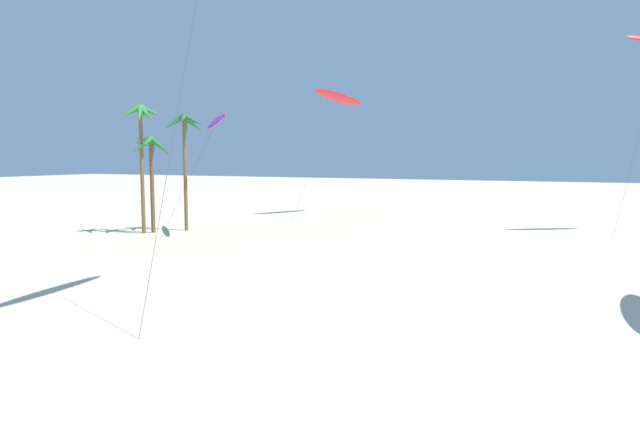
{
  "coord_description": "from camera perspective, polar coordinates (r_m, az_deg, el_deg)",
  "views": [
    {
      "loc": [
        6.67,
        2.27,
        6.02
      ],
      "look_at": [
        -1.38,
        19.81,
        4.07
      ],
      "focal_mm": 31.59,
      "sensor_mm": 36.0,
      "label": 1
    }
  ],
  "objects": [
    {
      "name": "palm_tree_1",
      "position": [
        46.44,
        -16.78,
        5.99
      ],
      "size": [
        3.83,
        3.52,
        7.7
      ],
      "color": "brown",
      "rests_on": "ground"
    },
    {
      "name": "palm_tree_0",
      "position": [
        46.35,
        -17.72,
        8.57
      ],
      "size": [
        3.37,
        3.43,
        10.13
      ],
      "color": "brown",
      "rests_on": "ground"
    },
    {
      "name": "flying_kite_4",
      "position": [
        44.75,
        -10.48,
        9.15
      ],
      "size": [
        5.89,
        7.39,
        9.5
      ],
      "color": "purple",
      "rests_on": "ground"
    },
    {
      "name": "palm_tree_2",
      "position": [
        47.2,
        -13.61,
        8.08
      ],
      "size": [
        3.77,
        3.29,
        9.54
      ],
      "color": "brown",
      "rests_on": "ground"
    },
    {
      "name": "flying_kite_2",
      "position": [
        59.42,
        1.94,
        11.64
      ],
      "size": [
        3.97,
        11.82,
        13.06
      ],
      "color": "red",
      "rests_on": "ground"
    }
  ]
}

